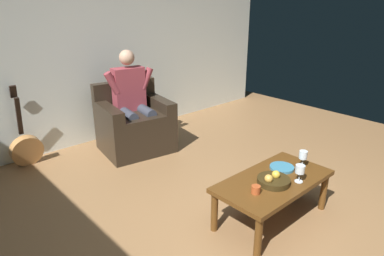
{
  "coord_description": "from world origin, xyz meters",
  "views": [
    {
      "loc": [
        1.98,
        1.34,
        1.89
      ],
      "look_at": [
        -0.32,
        -1.2,
        0.6
      ],
      "focal_mm": 32.6,
      "sensor_mm": 36.0,
      "label": 1
    }
  ],
  "objects_px": {
    "armchair": "(134,126)",
    "decorative_dish": "(282,168)",
    "guitar": "(26,148)",
    "fruit_bowl": "(273,180)",
    "person_seated": "(133,99)",
    "coffee_table": "(273,185)",
    "wine_glass_far": "(303,156)",
    "candle_jar": "(256,190)",
    "wine_glass_near": "(300,170)"
  },
  "relations": [
    {
      "from": "armchair",
      "to": "decorative_dish",
      "type": "relative_size",
      "value": 4.28
    },
    {
      "from": "guitar",
      "to": "fruit_bowl",
      "type": "relative_size",
      "value": 3.45
    },
    {
      "from": "guitar",
      "to": "decorative_dish",
      "type": "distance_m",
      "value": 2.94
    },
    {
      "from": "decorative_dish",
      "to": "person_seated",
      "type": "bearing_deg",
      "value": -82.97
    },
    {
      "from": "coffee_table",
      "to": "guitar",
      "type": "distance_m",
      "value": 2.89
    },
    {
      "from": "fruit_bowl",
      "to": "decorative_dish",
      "type": "relative_size",
      "value": 1.25
    },
    {
      "from": "guitar",
      "to": "wine_glass_far",
      "type": "height_order",
      "value": "guitar"
    },
    {
      "from": "armchair",
      "to": "fruit_bowl",
      "type": "xyz_separation_m",
      "value": [
        0.03,
        2.17,
        0.11
      ]
    },
    {
      "from": "guitar",
      "to": "candle_jar",
      "type": "xyz_separation_m",
      "value": [
        -0.95,
        2.64,
        0.22
      ]
    },
    {
      "from": "armchair",
      "to": "person_seated",
      "type": "distance_m",
      "value": 0.37
    },
    {
      "from": "person_seated",
      "to": "candle_jar",
      "type": "height_order",
      "value": "person_seated"
    },
    {
      "from": "fruit_bowl",
      "to": "decorative_dish",
      "type": "xyz_separation_m",
      "value": [
        -0.29,
        -0.11,
        -0.02
      ]
    },
    {
      "from": "wine_glass_far",
      "to": "candle_jar",
      "type": "xyz_separation_m",
      "value": [
        0.69,
        0.0,
        -0.08
      ]
    },
    {
      "from": "fruit_bowl",
      "to": "guitar",
      "type": "bearing_deg",
      "value": -66.0
    },
    {
      "from": "guitar",
      "to": "decorative_dish",
      "type": "relative_size",
      "value": 4.32
    },
    {
      "from": "wine_glass_near",
      "to": "candle_jar",
      "type": "distance_m",
      "value": 0.45
    },
    {
      "from": "fruit_bowl",
      "to": "decorative_dish",
      "type": "distance_m",
      "value": 0.31
    },
    {
      "from": "wine_glass_near",
      "to": "wine_glass_far",
      "type": "bearing_deg",
      "value": -153.25
    },
    {
      "from": "wine_glass_near",
      "to": "wine_glass_far",
      "type": "relative_size",
      "value": 0.99
    },
    {
      "from": "person_seated",
      "to": "wine_glass_far",
      "type": "distance_m",
      "value": 2.21
    },
    {
      "from": "guitar",
      "to": "candle_jar",
      "type": "bearing_deg",
      "value": 109.7
    },
    {
      "from": "guitar",
      "to": "wine_glass_near",
      "type": "xyz_separation_m",
      "value": [
        -1.37,
        2.78,
        0.3
      ]
    },
    {
      "from": "person_seated",
      "to": "decorative_dish",
      "type": "bearing_deg",
      "value": 106.44
    },
    {
      "from": "wine_glass_near",
      "to": "fruit_bowl",
      "type": "height_order",
      "value": "wine_glass_near"
    },
    {
      "from": "wine_glass_near",
      "to": "wine_glass_far",
      "type": "distance_m",
      "value": 0.31
    },
    {
      "from": "armchair",
      "to": "fruit_bowl",
      "type": "distance_m",
      "value": 2.18
    },
    {
      "from": "armchair",
      "to": "wine_glass_far",
      "type": "relative_size",
      "value": 5.98
    },
    {
      "from": "guitar",
      "to": "candle_jar",
      "type": "distance_m",
      "value": 2.82
    },
    {
      "from": "coffee_table",
      "to": "wine_glass_far",
      "type": "relative_size",
      "value": 6.87
    },
    {
      "from": "person_seated",
      "to": "guitar",
      "type": "height_order",
      "value": "person_seated"
    },
    {
      "from": "coffee_table",
      "to": "wine_glass_far",
      "type": "xyz_separation_m",
      "value": [
        -0.39,
        0.03,
        0.17
      ]
    },
    {
      "from": "person_seated",
      "to": "guitar",
      "type": "relative_size",
      "value": 1.34
    },
    {
      "from": "coffee_table",
      "to": "candle_jar",
      "type": "relative_size",
      "value": 14.64
    },
    {
      "from": "wine_glass_near",
      "to": "candle_jar",
      "type": "height_order",
      "value": "wine_glass_near"
    },
    {
      "from": "guitar",
      "to": "decorative_dish",
      "type": "height_order",
      "value": "guitar"
    },
    {
      "from": "armchair",
      "to": "wine_glass_near",
      "type": "bearing_deg",
      "value": 103.33
    },
    {
      "from": "coffee_table",
      "to": "decorative_dish",
      "type": "distance_m",
      "value": 0.24
    },
    {
      "from": "candle_jar",
      "to": "guitar",
      "type": "bearing_deg",
      "value": -70.3
    },
    {
      "from": "armchair",
      "to": "fruit_bowl",
      "type": "relative_size",
      "value": 3.42
    },
    {
      "from": "armchair",
      "to": "wine_glass_far",
      "type": "bearing_deg",
      "value": 110.65
    },
    {
      "from": "wine_glass_near",
      "to": "guitar",
      "type": "bearing_deg",
      "value": -63.77
    },
    {
      "from": "coffee_table",
      "to": "wine_glass_near",
      "type": "relative_size",
      "value": 6.97
    },
    {
      "from": "coffee_table",
      "to": "guitar",
      "type": "relative_size",
      "value": 1.14
    },
    {
      "from": "candle_jar",
      "to": "wine_glass_far",
      "type": "bearing_deg",
      "value": -179.66
    },
    {
      "from": "armchair",
      "to": "candle_jar",
      "type": "xyz_separation_m",
      "value": [
        0.26,
        2.17,
        0.11
      ]
    },
    {
      "from": "person_seated",
      "to": "candle_jar",
      "type": "relative_size",
      "value": 17.22
    },
    {
      "from": "wine_glass_far",
      "to": "candle_jar",
      "type": "distance_m",
      "value": 0.7
    },
    {
      "from": "guitar",
      "to": "wine_glass_far",
      "type": "bearing_deg",
      "value": 121.87
    },
    {
      "from": "coffee_table",
      "to": "decorative_dish",
      "type": "relative_size",
      "value": 4.92
    },
    {
      "from": "coffee_table",
      "to": "wine_glass_near",
      "type": "xyz_separation_m",
      "value": [
        -0.12,
        0.17,
        0.17
      ]
    }
  ]
}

